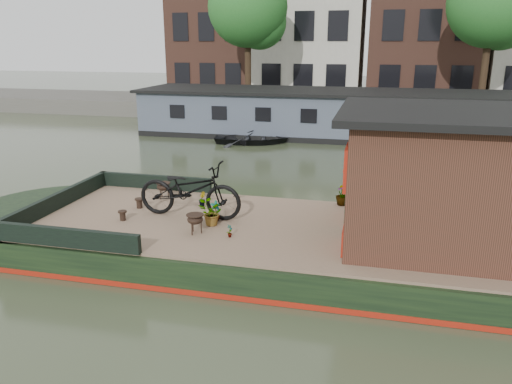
% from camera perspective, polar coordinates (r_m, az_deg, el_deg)
% --- Properties ---
extents(ground, '(120.00, 120.00, 0.00)m').
position_cam_1_polar(ground, '(10.17, 7.70, -7.78)').
color(ground, '#333B25').
rests_on(ground, ground).
extents(houseboat_hull, '(14.01, 4.02, 0.60)m').
position_cam_1_polar(houseboat_hull, '(10.26, 0.32, -5.73)').
color(houseboat_hull, black).
rests_on(houseboat_hull, ground).
extents(houseboat_deck, '(11.80, 3.80, 0.05)m').
position_cam_1_polar(houseboat_deck, '(9.93, 7.84, -4.49)').
color(houseboat_deck, '#7C624D').
rests_on(houseboat_deck, houseboat_hull).
extents(bow_bulwark, '(3.00, 4.00, 0.35)m').
position_cam_1_polar(bow_bulwark, '(11.48, -18.14, -1.21)').
color(bow_bulwark, black).
rests_on(bow_bulwark, houseboat_deck).
extents(cabin, '(4.00, 3.50, 2.42)m').
position_cam_1_polar(cabin, '(9.61, 21.22, 1.63)').
color(cabin, black).
rests_on(cabin, houseboat_deck).
extents(bicycle, '(2.27, 0.85, 1.18)m').
position_cam_1_polar(bicycle, '(10.50, -7.59, 0.24)').
color(bicycle, black).
rests_on(bicycle, houseboat_deck).
extents(potted_plant_a, '(0.27, 0.23, 0.43)m').
position_cam_1_polar(potted_plant_a, '(10.29, -4.59, -2.20)').
color(potted_plant_a, brown).
rests_on(potted_plant_a, houseboat_deck).
extents(potted_plant_b, '(0.20, 0.22, 0.32)m').
position_cam_1_polar(potted_plant_b, '(11.29, -6.20, -0.80)').
color(potted_plant_b, maroon).
rests_on(potted_plant_b, houseboat_deck).
extents(potted_plant_c, '(0.60, 0.58, 0.52)m').
position_cam_1_polar(potted_plant_c, '(10.05, -5.24, -2.41)').
color(potted_plant_c, '#AD4332').
rests_on(potted_plant_c, houseboat_deck).
extents(potted_plant_d, '(0.28, 0.28, 0.51)m').
position_cam_1_polar(potted_plant_d, '(11.43, 9.81, -0.26)').
color(potted_plant_d, brown).
rests_on(potted_plant_d, houseboat_deck).
extents(potted_plant_e, '(0.11, 0.14, 0.26)m').
position_cam_1_polar(potted_plant_e, '(9.46, -3.03, -4.45)').
color(potted_plant_e, brown).
rests_on(potted_plant_e, houseboat_deck).
extents(brazier_front, '(0.38, 0.38, 0.39)m').
position_cam_1_polar(brazier_front, '(9.68, -6.95, -3.64)').
color(brazier_front, black).
rests_on(brazier_front, houseboat_deck).
extents(brazier_rear, '(0.42, 0.42, 0.39)m').
position_cam_1_polar(brazier_rear, '(11.98, -10.53, 0.18)').
color(brazier_rear, black).
rests_on(brazier_rear, houseboat_deck).
extents(bollard_port, '(0.20, 0.20, 0.22)m').
position_cam_1_polar(bollard_port, '(11.40, -13.18, -1.25)').
color(bollard_port, black).
rests_on(bollard_port, houseboat_deck).
extents(bollard_stbd, '(0.18, 0.18, 0.20)m').
position_cam_1_polar(bollard_stbd, '(10.71, -15.00, -2.62)').
color(bollard_stbd, black).
rests_on(bollard_stbd, houseboat_deck).
extents(dinghy, '(3.52, 2.78, 0.66)m').
position_cam_1_polar(dinghy, '(21.73, -0.50, 6.46)').
color(dinghy, black).
rests_on(dinghy, ground).
extents(far_houseboat, '(20.40, 4.40, 2.11)m').
position_cam_1_polar(far_houseboat, '(23.47, 11.61, 8.47)').
color(far_houseboat, '#444A5B').
rests_on(far_houseboat, ground).
extents(quay, '(60.00, 6.00, 0.90)m').
position_cam_1_polar(quay, '(29.98, 12.12, 9.16)').
color(quay, '#47443F').
rests_on(quay, ground).
extents(tree_left, '(4.40, 4.40, 7.40)m').
position_cam_1_polar(tree_left, '(29.26, -0.62, 20.03)').
color(tree_left, '#332316').
rests_on(tree_left, quay).
extents(tree_right, '(4.40, 4.40, 7.40)m').
position_cam_1_polar(tree_right, '(28.84, 25.67, 18.54)').
color(tree_right, '#332316').
rests_on(tree_right, quay).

